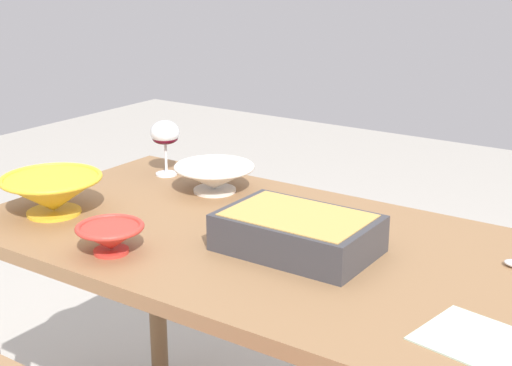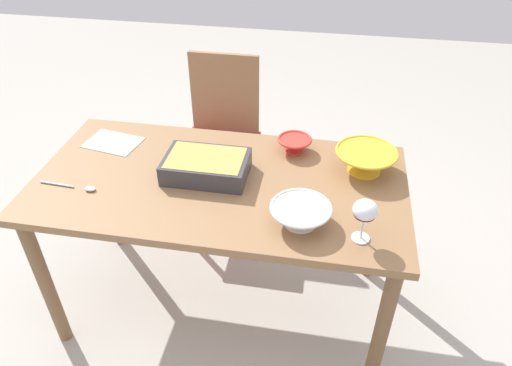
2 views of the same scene
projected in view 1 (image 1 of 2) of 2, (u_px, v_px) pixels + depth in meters
dining_table at (281, 279)px, 1.68m from camera, size 1.49×0.76×0.75m
wine_glass at (165, 135)px, 2.11m from camera, size 0.08×0.08×0.16m
casserole_dish at (298, 231)px, 1.59m from camera, size 0.33×0.22×0.08m
mixing_bowl at (52, 193)px, 1.81m from camera, size 0.25×0.25×0.10m
small_bowl at (214, 176)px, 1.98m from camera, size 0.22×0.22×0.08m
serving_bowl at (110, 237)px, 1.58m from camera, size 0.15×0.15×0.07m
napkin at (492, 345)px, 1.21m from camera, size 0.26×0.20×0.00m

